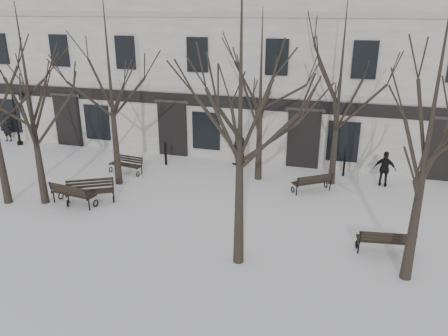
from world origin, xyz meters
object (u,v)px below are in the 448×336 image
at_px(bench_2, 385,240).
at_px(bench_4, 313,182).
at_px(tree_2, 241,88).
at_px(bench_1, 72,193).
at_px(bench_3, 126,164).
at_px(tree_1, 27,84).
at_px(bench_0, 90,191).
at_px(lamp_post, 18,114).
at_px(tree_3, 433,113).

bearing_deg(bench_2, bench_4, -66.81).
bearing_deg(bench_2, tree_2, 13.39).
xyz_separation_m(bench_1, bench_4, (9.26, 4.09, -0.05)).
relative_size(bench_3, bench_4, 0.98).
xyz_separation_m(bench_3, bench_4, (8.95, 0.12, 0.02)).
xyz_separation_m(tree_1, bench_4, (10.55, 4.19, -4.42)).
xyz_separation_m(bench_1, bench_3, (0.31, 3.97, -0.07)).
bearing_deg(bench_4, tree_2, 39.49).
height_order(bench_0, bench_1, bench_1).
relative_size(bench_3, lamp_post, 0.54).
distance_m(bench_1, bench_2, 12.03).
relative_size(tree_1, tree_2, 0.88).
distance_m(bench_1, bench_4, 10.12).
bearing_deg(bench_4, bench_1, -11.32).
bearing_deg(tree_1, tree_3, -6.51).
distance_m(bench_0, bench_1, 0.70).
bearing_deg(bench_4, tree_3, 84.66).
relative_size(tree_2, bench_4, 5.03).
bearing_deg(bench_4, tree_1, -13.51).
height_order(bench_4, lamp_post, lamp_post).
distance_m(tree_2, bench_4, 8.26).
relative_size(tree_2, tree_3, 1.10).
height_order(tree_1, bench_4, tree_1).
bearing_deg(tree_3, tree_2, -174.11).
distance_m(tree_2, tree_3, 5.09).
xyz_separation_m(bench_3, lamp_post, (-8.05, 2.44, 1.40)).
distance_m(bench_2, bench_3, 12.51).
distance_m(tree_1, bench_2, 14.04).
xyz_separation_m(bench_1, bench_2, (12.02, -0.41, -0.04)).
distance_m(tree_3, bench_2, 4.78).
bearing_deg(tree_1, bench_3, 68.53).
distance_m(bench_0, bench_3, 3.52).
relative_size(tree_2, bench_0, 4.47).
bearing_deg(tree_3, tree_1, 173.49).
xyz_separation_m(tree_3, bench_1, (-12.57, 1.68, -4.53)).
height_order(tree_1, bench_2, tree_1).
distance_m(bench_0, bench_4, 9.45).
xyz_separation_m(bench_0, bench_1, (-0.53, -0.46, 0.01)).
bearing_deg(bench_1, lamp_post, -31.67).
distance_m(bench_0, lamp_post, 10.28).
relative_size(tree_1, tree_3, 0.97).
relative_size(tree_1, bench_2, 4.23).
relative_size(bench_0, bench_1, 0.99).
relative_size(tree_2, bench_2, 4.79).
relative_size(tree_3, bench_2, 4.37).
bearing_deg(bench_4, bench_3, -34.41).
bearing_deg(lamp_post, tree_1, -45.27).
bearing_deg(tree_1, bench_0, 17.03).
xyz_separation_m(bench_0, lamp_post, (-8.28, 5.95, 1.34)).
bearing_deg(bench_4, bench_0, -12.57).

